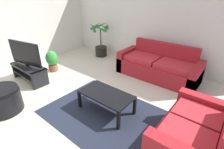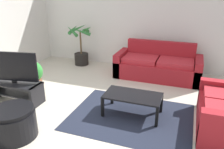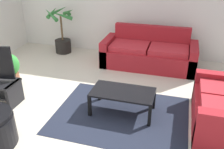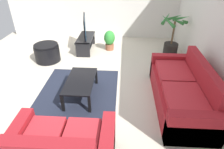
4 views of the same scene
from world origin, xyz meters
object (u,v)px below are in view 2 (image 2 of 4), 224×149
(couch_main, at_px, (158,66))
(ottoman, at_px, (14,123))
(tv, at_px, (12,67))
(coffee_table, at_px, (133,97))
(potted_plant_small, at_px, (35,74))
(tv_stand, at_px, (16,89))
(potted_palm, at_px, (81,50))

(couch_main, bearing_deg, ottoman, -117.41)
(tv, bearing_deg, couch_main, 42.89)
(coffee_table, distance_m, potted_plant_small, 2.51)
(tv_stand, bearing_deg, ottoman, -50.04)
(potted_palm, distance_m, potted_plant_small, 1.89)
(tv, bearing_deg, potted_plant_small, 95.74)
(tv_stand, bearing_deg, potted_palm, 86.48)
(couch_main, distance_m, potted_plant_small, 3.06)
(couch_main, bearing_deg, tv, -137.11)
(coffee_table, relative_size, ottoman, 1.50)
(potted_plant_small, bearing_deg, tv_stand, -84.24)
(tv, xyz_separation_m, ottoman, (0.81, -0.97, -0.52))
(couch_main, bearing_deg, potted_plant_small, -148.29)
(tv_stand, xyz_separation_m, ottoman, (0.81, -0.97, -0.04))
(tv, xyz_separation_m, potted_plant_small, (-0.07, 0.74, -0.43))
(ottoman, bearing_deg, coffee_table, 39.00)
(ottoman, bearing_deg, tv_stand, 129.96)
(tv_stand, height_order, ottoman, ottoman)
(tv, distance_m, potted_palm, 2.64)
(potted_palm, bearing_deg, coffee_table, -45.74)
(tv_stand, distance_m, coffee_table, 2.42)
(potted_palm, xyz_separation_m, potted_plant_small, (-0.24, -1.87, -0.13))
(couch_main, distance_m, tv, 3.49)
(couch_main, height_order, potted_palm, potted_palm)
(potted_palm, relative_size, ottoman, 1.75)
(couch_main, bearing_deg, coffee_table, -93.71)
(ottoman, bearing_deg, potted_palm, 100.25)
(potted_palm, bearing_deg, tv_stand, -93.52)
(potted_plant_small, xyz_separation_m, ottoman, (0.88, -1.71, -0.09))
(ottoman, bearing_deg, couch_main, 62.59)
(coffee_table, relative_size, potted_palm, 0.86)
(potted_palm, bearing_deg, tv, -93.54)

